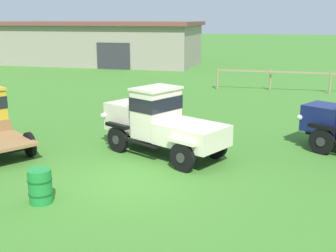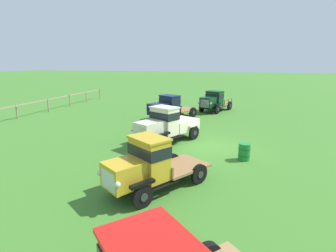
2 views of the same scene
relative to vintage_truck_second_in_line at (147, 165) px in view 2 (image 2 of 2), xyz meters
name	(u,v)px [view 2 (image 2 of 2)]	position (x,y,z in m)	size (l,w,h in m)	color
ground_plane	(209,146)	(6.24, -1.63, -1.11)	(240.00, 240.00, 0.00)	#3D7528
paddock_fence	(58,100)	(14.78, 15.28, -0.14)	(17.19, 0.66, 1.35)	#997F60
vintage_truck_second_in_line	(147,165)	(0.00, 0.00, 0.00)	(4.59, 3.80, 2.17)	black
vintage_truck_midrow_center	(167,125)	(6.31, 0.99, 0.03)	(4.89, 3.51, 2.29)	black
vintage_truck_far_side	(168,107)	(12.89, 2.67, -0.01)	(5.22, 4.01, 2.10)	black
vintage_truck_back_of_row	(213,101)	(17.63, -0.74, -0.01)	(4.73, 3.20, 2.07)	black
oil_drum_beside_row	(244,152)	(4.49, -3.63, -0.67)	(0.61, 0.61, 0.88)	#1E7F33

